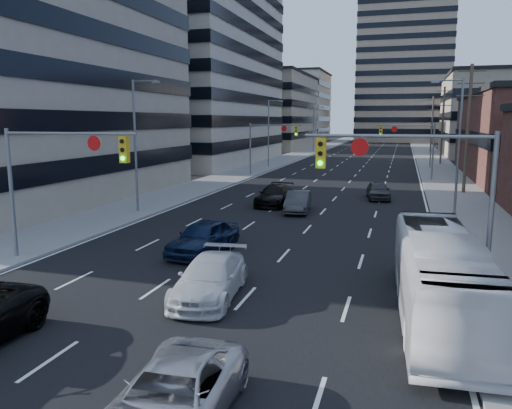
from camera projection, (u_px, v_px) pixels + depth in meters
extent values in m
plane|color=black|center=(109.00, 371.00, 12.82)|extent=(400.00, 400.00, 0.00)
cube|color=black|center=(377.00, 144.00, 135.75)|extent=(18.00, 300.00, 0.02)
cube|color=slate|center=(335.00, 143.00, 138.95)|extent=(5.00, 300.00, 0.15)
cube|color=slate|center=(421.00, 144.00, 132.53)|extent=(5.00, 300.00, 0.15)
cube|color=#ADA089|center=(171.00, 68.00, 74.74)|extent=(26.00, 34.00, 28.00)
cube|color=gray|center=(262.00, 113.00, 112.74)|extent=(20.00, 30.00, 16.00)
cube|color=gray|center=(511.00, 116.00, 87.89)|extent=(22.00, 28.00, 14.00)
cube|color=gray|center=(405.00, 43.00, 148.14)|extent=(26.00, 26.00, 58.00)
cube|color=#ADA089|center=(285.00, 108.00, 151.34)|extent=(24.00, 24.00, 20.00)
cube|color=gray|center=(508.00, 121.00, 125.83)|extent=(22.00, 22.00, 12.00)
cylinder|color=slate|center=(12.00, 195.00, 22.67)|extent=(0.18, 0.18, 6.00)
cylinder|color=slate|center=(69.00, 133.00, 21.29)|extent=(6.50, 0.12, 0.12)
cube|color=gold|center=(124.00, 150.00, 20.66)|extent=(0.35, 0.28, 1.10)
cylinder|color=black|center=(122.00, 141.00, 20.45)|extent=(0.18, 0.06, 0.18)
cylinder|color=black|center=(122.00, 150.00, 20.51)|extent=(0.18, 0.06, 0.18)
cylinder|color=#0CE526|center=(123.00, 158.00, 20.57)|extent=(0.18, 0.06, 0.18)
cylinder|color=white|center=(94.00, 143.00, 20.98)|extent=(0.64, 0.06, 0.64)
cylinder|color=slate|center=(491.00, 219.00, 17.09)|extent=(0.18, 0.18, 6.00)
cylinder|color=slate|center=(396.00, 136.00, 17.53)|extent=(6.50, 0.12, 0.12)
cube|color=gold|center=(321.00, 153.00, 18.38)|extent=(0.35, 0.28, 1.10)
cylinder|color=black|center=(320.00, 144.00, 18.17)|extent=(0.18, 0.06, 0.18)
cylinder|color=black|center=(320.00, 154.00, 18.23)|extent=(0.18, 0.06, 0.18)
cylinder|color=#0CE526|center=(320.00, 163.00, 18.28)|extent=(0.18, 0.06, 0.18)
cylinder|color=white|center=(360.00, 147.00, 17.92)|extent=(0.64, 0.06, 0.64)
cylinder|color=slate|center=(250.00, 149.00, 57.66)|extent=(0.18, 0.18, 6.00)
cylinder|color=slate|center=(276.00, 125.00, 56.35)|extent=(6.00, 0.12, 0.12)
cube|color=gold|center=(296.00, 131.00, 55.79)|extent=(0.35, 0.28, 1.10)
cylinder|color=black|center=(296.00, 128.00, 55.58)|extent=(0.18, 0.06, 0.18)
cylinder|color=black|center=(296.00, 131.00, 55.64)|extent=(0.18, 0.06, 0.18)
cylinder|color=#0CE526|center=(296.00, 134.00, 55.70)|extent=(0.18, 0.06, 0.18)
cylinder|color=white|center=(284.00, 129.00, 56.11)|extent=(0.64, 0.06, 0.64)
cylinder|color=slate|center=(433.00, 153.00, 52.08)|extent=(0.18, 0.18, 6.00)
cylinder|color=slate|center=(404.00, 125.00, 52.45)|extent=(6.00, 0.12, 0.12)
cube|color=gold|center=(381.00, 132.00, 53.23)|extent=(0.35, 0.28, 1.10)
cylinder|color=black|center=(381.00, 128.00, 53.02)|extent=(0.18, 0.06, 0.18)
cylinder|color=black|center=(381.00, 132.00, 53.08)|extent=(0.18, 0.06, 0.18)
cylinder|color=#0CE526|center=(381.00, 135.00, 53.13)|extent=(0.18, 0.06, 0.18)
cylinder|color=white|center=(394.00, 129.00, 52.77)|extent=(0.64, 0.06, 0.64)
cylinder|color=#4C3D2D|center=(468.00, 130.00, 42.54)|extent=(0.28, 0.28, 11.00)
cube|color=#4C3D2D|center=(472.00, 71.00, 41.72)|extent=(2.20, 0.10, 0.10)
cube|color=#4C3D2D|center=(471.00, 83.00, 41.89)|extent=(2.20, 0.10, 0.10)
cube|color=#4C3D2D|center=(470.00, 96.00, 42.05)|extent=(2.20, 0.10, 0.10)
cylinder|color=#4C3D2D|center=(443.00, 126.00, 70.91)|extent=(0.28, 0.28, 11.00)
cube|color=#4C3D2D|center=(445.00, 91.00, 70.09)|extent=(2.20, 0.10, 0.10)
cube|color=#4C3D2D|center=(444.00, 98.00, 70.26)|extent=(2.20, 0.10, 0.10)
cube|color=#4C3D2D|center=(444.00, 105.00, 70.42)|extent=(2.20, 0.10, 0.10)
cylinder|color=#4C3D2D|center=(432.00, 124.00, 99.28)|extent=(0.28, 0.28, 11.00)
cube|color=#4C3D2D|center=(433.00, 99.00, 98.46)|extent=(2.20, 0.10, 0.10)
cube|color=#4C3D2D|center=(433.00, 104.00, 98.63)|extent=(2.20, 0.10, 0.10)
cube|color=#4C3D2D|center=(433.00, 110.00, 98.79)|extent=(2.20, 0.10, 0.10)
cylinder|color=slate|center=(135.00, 148.00, 33.90)|extent=(0.16, 0.16, 9.00)
cylinder|color=slate|center=(145.00, 81.00, 32.92)|extent=(1.80, 0.10, 0.10)
cube|color=slate|center=(156.00, 82.00, 32.71)|extent=(0.50, 0.22, 0.14)
cylinder|color=slate|center=(269.00, 134.00, 67.00)|extent=(0.16, 0.16, 9.00)
cylinder|color=slate|center=(275.00, 101.00, 66.02)|extent=(1.80, 0.10, 0.10)
cube|color=slate|center=(281.00, 101.00, 65.81)|extent=(0.50, 0.22, 0.14)
cylinder|color=slate|center=(314.00, 129.00, 100.10)|extent=(0.16, 0.16, 9.00)
cylinder|color=slate|center=(319.00, 107.00, 99.11)|extent=(1.80, 0.10, 0.10)
cube|color=slate|center=(323.00, 107.00, 98.90)|extent=(0.50, 0.22, 0.14)
cylinder|color=slate|center=(459.00, 149.00, 32.78)|extent=(0.16, 0.16, 9.00)
cylinder|color=slate|center=(448.00, 80.00, 32.29)|extent=(1.80, 0.10, 0.10)
cube|color=slate|center=(435.00, 82.00, 32.53)|extent=(0.50, 0.22, 0.14)
cylinder|color=slate|center=(432.00, 134.00, 65.88)|extent=(0.16, 0.16, 9.00)
cylinder|color=slate|center=(426.00, 100.00, 65.39)|extent=(1.80, 0.10, 0.10)
cube|color=slate|center=(420.00, 101.00, 65.63)|extent=(0.50, 0.22, 0.14)
imported|color=beige|center=(210.00, 278.00, 18.00)|extent=(2.57, 5.22, 1.46)
imported|color=#AFAEB3|center=(173.00, 396.00, 10.40)|extent=(2.45, 4.92, 1.34)
imported|color=silver|center=(440.00, 277.00, 15.96)|extent=(2.90, 10.26, 2.83)
imported|color=#0D1734|center=(203.00, 237.00, 23.91)|extent=(2.54, 4.99, 1.63)
imported|color=#313234|center=(298.00, 202.00, 34.78)|extent=(1.98, 4.56, 1.46)
imported|color=black|center=(275.00, 195.00, 37.61)|extent=(2.16, 5.23, 1.51)
imported|color=#333336|center=(378.00, 190.00, 40.48)|extent=(2.28, 4.47, 1.46)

